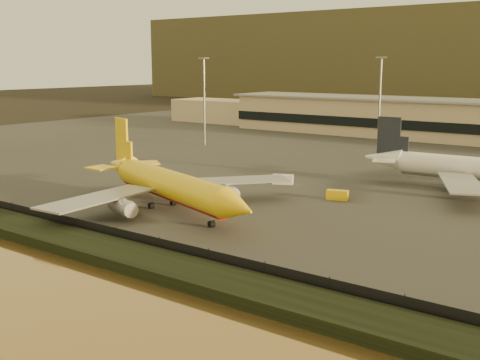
% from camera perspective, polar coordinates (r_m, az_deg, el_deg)
% --- Properties ---
extents(ground, '(900.00, 900.00, 0.00)m').
position_cam_1_polar(ground, '(87.69, -2.60, -4.87)').
color(ground, black).
rests_on(ground, ground).
extents(embankment, '(320.00, 7.00, 1.40)m').
position_cam_1_polar(embankment, '(75.67, -10.83, -7.11)').
color(embankment, black).
rests_on(embankment, ground).
extents(tarmac, '(320.00, 220.00, 0.20)m').
position_cam_1_polar(tarmac, '(170.62, 18.00, 2.43)').
color(tarmac, '#2D2D2D').
rests_on(tarmac, ground).
extents(perimeter_fence, '(300.00, 0.05, 2.20)m').
position_cam_1_polar(perimeter_fence, '(78.10, -8.68, -6.00)').
color(perimeter_fence, black).
rests_on(perimeter_fence, tarmac).
extents(terminal_building, '(202.00, 25.00, 12.60)m').
position_cam_1_polar(terminal_building, '(203.33, 17.02, 5.54)').
color(terminal_building, '#C9AD8C').
rests_on(terminal_building, tarmac).
extents(apron_light_masts, '(152.20, 12.20, 25.40)m').
position_cam_1_polar(apron_light_masts, '(145.67, 21.42, 7.01)').
color(apron_light_masts, slate).
rests_on(apron_light_masts, tarmac).
extents(dhl_cargo_jet, '(45.12, 42.96, 13.81)m').
position_cam_1_polar(dhl_cargo_jet, '(99.00, -6.75, -0.51)').
color(dhl_cargo_jet, yellow).
rests_on(dhl_cargo_jet, tarmac).
extents(white_narrowbody_jet, '(45.52, 44.46, 13.09)m').
position_cam_1_polar(white_narrowbody_jet, '(122.36, 21.70, 0.88)').
color(white_narrowbody_jet, white).
rests_on(white_narrowbody_jet, tarmac).
extents(gse_vehicle_yellow, '(4.11, 2.72, 1.70)m').
position_cam_1_polar(gse_vehicle_yellow, '(107.82, 9.22, -1.41)').
color(gse_vehicle_yellow, yellow).
rests_on(gse_vehicle_yellow, tarmac).
extents(gse_vehicle_white, '(4.52, 3.33, 1.85)m').
position_cam_1_polar(gse_vehicle_white, '(120.54, 4.07, 0.06)').
color(gse_vehicle_white, white).
rests_on(gse_vehicle_white, tarmac).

